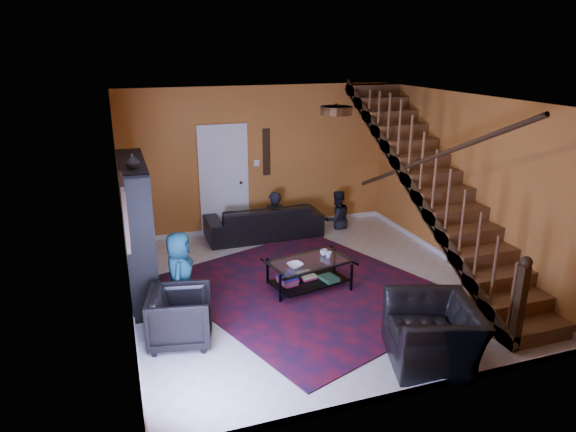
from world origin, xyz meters
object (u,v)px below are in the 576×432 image
at_px(coffee_table, 309,272).
at_px(armchair_left, 181,317).
at_px(sofa, 264,221).
at_px(bookshelf, 138,232).
at_px(armchair_right, 433,333).

bearing_deg(coffee_table, armchair_left, -156.54).
relative_size(sofa, coffee_table, 1.69).
height_order(sofa, coffee_table, sofa).
height_order(bookshelf, sofa, bookshelf).
distance_m(sofa, armchair_left, 3.79).
distance_m(sofa, coffee_table, 2.35).
distance_m(bookshelf, armchair_right, 4.22).
bearing_deg(armchair_right, coffee_table, -145.65).
height_order(sofa, armchair_left, armchair_left).
height_order(sofa, armchair_right, armchair_right).
bearing_deg(armchair_left, coffee_table, -54.86).
bearing_deg(armchair_right, armchair_left, -98.87).
bearing_deg(bookshelf, armchair_right, -43.09).
relative_size(armchair_left, coffee_table, 0.59).
xyz_separation_m(armchair_right, coffee_table, (-0.67, 2.21, -0.10)).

